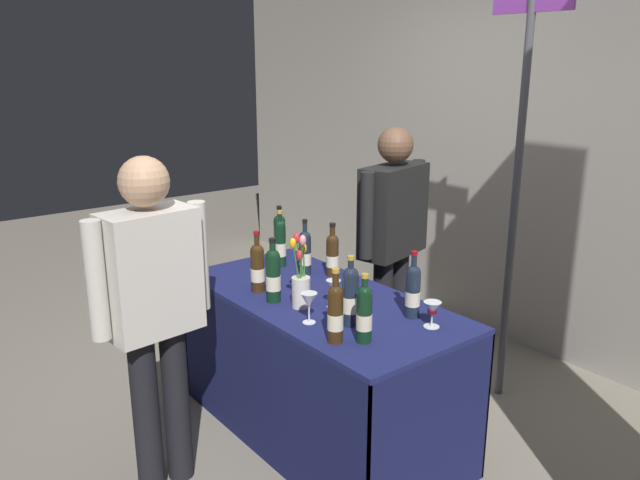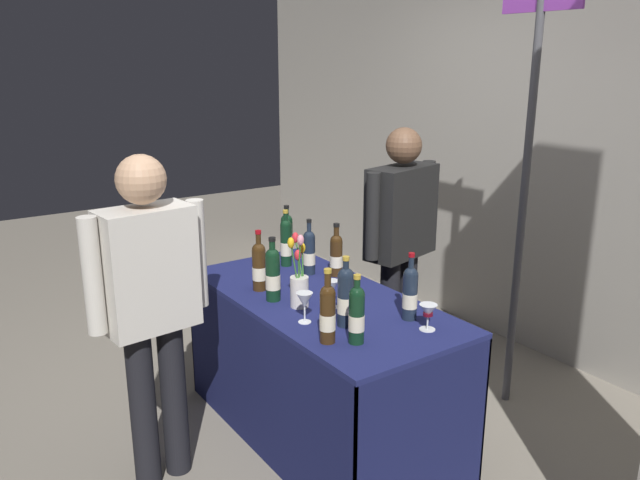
# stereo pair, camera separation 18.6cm
# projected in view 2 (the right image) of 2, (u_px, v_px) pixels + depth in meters

# --- Properties ---
(ground_plane) EXTENTS (12.00, 12.00, 0.00)m
(ground_plane) POSITION_uv_depth(u_px,v_px,m) (320.00, 431.00, 3.38)
(ground_plane) COLOR gray
(back_partition) EXTENTS (6.66, 0.12, 2.58)m
(back_partition) POSITION_uv_depth(u_px,v_px,m) (556.00, 162.00, 4.02)
(back_partition) COLOR #9E998E
(back_partition) RESTS_ON ground_plane
(tasting_table) EXTENTS (1.57, 0.75, 0.77)m
(tasting_table) POSITION_uv_depth(u_px,v_px,m) (320.00, 341.00, 3.23)
(tasting_table) COLOR #191E51
(tasting_table) RESTS_ON ground_plane
(featured_wine_bottle) EXTENTS (0.07, 0.07, 0.32)m
(featured_wine_bottle) POSITION_uv_depth(u_px,v_px,m) (410.00, 292.00, 2.87)
(featured_wine_bottle) COLOR #192333
(featured_wine_bottle) RESTS_ON tasting_table
(display_bottle_0) EXTENTS (0.07, 0.07, 0.32)m
(display_bottle_0) POSITION_uv_depth(u_px,v_px,m) (287.00, 235.00, 3.79)
(display_bottle_0) COLOR black
(display_bottle_0) RESTS_ON tasting_table
(display_bottle_1) EXTENTS (0.07, 0.07, 0.33)m
(display_bottle_1) POSITION_uv_depth(u_px,v_px,m) (286.00, 242.00, 3.62)
(display_bottle_1) COLOR black
(display_bottle_1) RESTS_ON tasting_table
(display_bottle_2) EXTENTS (0.07, 0.07, 0.33)m
(display_bottle_2) POSITION_uv_depth(u_px,v_px,m) (328.00, 312.00, 2.63)
(display_bottle_2) COLOR #38230F
(display_bottle_2) RESTS_ON tasting_table
(display_bottle_3) EXTENTS (0.07, 0.07, 0.30)m
(display_bottle_3) POSITION_uv_depth(u_px,v_px,m) (357.00, 314.00, 2.63)
(display_bottle_3) COLOR black
(display_bottle_3) RESTS_ON tasting_table
(display_bottle_4) EXTENTS (0.07, 0.07, 0.32)m
(display_bottle_4) POSITION_uv_depth(u_px,v_px,m) (259.00, 266.00, 3.24)
(display_bottle_4) COLOR #38230F
(display_bottle_4) RESTS_ON tasting_table
(display_bottle_5) EXTENTS (0.07, 0.07, 0.31)m
(display_bottle_5) POSITION_uv_depth(u_px,v_px,m) (309.00, 252.00, 3.48)
(display_bottle_5) COLOR #192333
(display_bottle_5) RESTS_ON tasting_table
(display_bottle_6) EXTENTS (0.07, 0.07, 0.30)m
(display_bottle_6) POSITION_uv_depth(u_px,v_px,m) (336.00, 254.00, 3.45)
(display_bottle_6) COLOR #38230F
(display_bottle_6) RESTS_ON tasting_table
(display_bottle_7) EXTENTS (0.07, 0.07, 0.32)m
(display_bottle_7) POSITION_uv_depth(u_px,v_px,m) (273.00, 274.00, 3.09)
(display_bottle_7) COLOR black
(display_bottle_7) RESTS_ON tasting_table
(display_bottle_8) EXTENTS (0.07, 0.07, 0.33)m
(display_bottle_8) POSITION_uv_depth(u_px,v_px,m) (346.00, 296.00, 2.80)
(display_bottle_8) COLOR #192333
(display_bottle_8) RESTS_ON tasting_table
(wine_glass_near_vendor) EXTENTS (0.08, 0.08, 0.14)m
(wine_glass_near_vendor) POSITION_uv_depth(u_px,v_px,m) (305.00, 301.00, 2.84)
(wine_glass_near_vendor) COLOR silver
(wine_glass_near_vendor) RESTS_ON tasting_table
(wine_glass_mid) EXTENTS (0.08, 0.08, 0.12)m
(wine_glass_mid) POSITION_uv_depth(u_px,v_px,m) (428.00, 312.00, 2.77)
(wine_glass_mid) COLOR silver
(wine_glass_mid) RESTS_ON tasting_table
(wine_glass_near_taster) EXTENTS (0.07, 0.07, 0.14)m
(wine_glass_near_taster) POSITION_uv_depth(u_px,v_px,m) (332.00, 288.00, 3.01)
(wine_glass_near_taster) COLOR silver
(wine_glass_near_taster) RESTS_ON tasting_table
(flower_vase) EXTENTS (0.11, 0.11, 0.37)m
(flower_vase) POSITION_uv_depth(u_px,v_px,m) (299.00, 283.00, 3.02)
(flower_vase) COLOR silver
(flower_vase) RESTS_ON tasting_table
(vendor_presenter) EXTENTS (0.31, 0.63, 1.55)m
(vendor_presenter) POSITION_uv_depth(u_px,v_px,m) (401.00, 230.00, 3.80)
(vendor_presenter) COLOR black
(vendor_presenter) RESTS_ON ground_plane
(taster_foreground_right) EXTENTS (0.25, 0.56, 1.55)m
(taster_foreground_right) POSITION_uv_depth(u_px,v_px,m) (150.00, 297.00, 2.77)
(taster_foreground_right) COLOR black
(taster_foreground_right) RESTS_ON ground_plane
(booth_signpost) EXTENTS (0.47, 0.04, 2.37)m
(booth_signpost) POSITION_uv_depth(u_px,v_px,m) (528.00, 156.00, 3.31)
(booth_signpost) COLOR #47474C
(booth_signpost) RESTS_ON ground_plane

